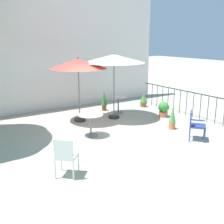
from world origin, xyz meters
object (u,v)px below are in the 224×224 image
Objects in this scene: cafe_table_0 at (118,101)px; potted_plant_2 at (172,118)px; patio_umbrella_0 at (78,64)px; potted_plant_0 at (164,109)px; potted_plant_4 at (143,99)px; patio_umbrella_1 at (114,59)px; cafe_table_1 at (91,121)px; patio_chair_0 at (65,155)px; patio_chair_1 at (195,123)px; potted_plant_1 at (104,100)px.

potted_plant_2 is at bearing -82.39° from cafe_table_0.
patio_umbrella_0 is 2.53m from cafe_table_0.
potted_plant_0 is (3.10, -1.33, -1.84)m from patio_umbrella_0.
patio_umbrella_0 is at bearing -172.68° from potted_plant_4.
patio_umbrella_1 is 3.51× the size of cafe_table_0.
patio_chair_0 is at bearing -130.57° from cafe_table_1.
patio_chair_1 is 4.66m from potted_plant_1.
potted_plant_2 reaches higher than potted_plant_4.
potted_plant_0 is at bearing 6.29° from cafe_table_1.
patio_umbrella_1 is 3.95× the size of potted_plant_4.
patio_chair_0 is (-2.29, -3.84, -1.62)m from patio_umbrella_0.
potted_plant_2 is (2.74, -0.92, -0.12)m from cafe_table_1.
potted_plant_1 is at bearing 50.28° from patio_chair_0.
patio_chair_1 reaches higher than potted_plant_0.
potted_plant_1 is (-1.48, 2.19, 0.15)m from potted_plant_0.
cafe_table_0 is 2.82m from potted_plant_2.
patio_umbrella_0 is 2.69× the size of patio_chair_1.
patio_umbrella_1 reaches higher than patio_umbrella_0.
cafe_table_1 is 4.54m from potted_plant_4.
patio_chair_1 is at bearing -108.53° from potted_plant_4.
patio_chair_0 is at bearing -136.15° from patio_umbrella_1.
patio_umbrella_0 is 3.05× the size of cafe_table_1.
potted_plant_2 reaches higher than cafe_table_0.
patio_chair_1 reaches higher than potted_plant_2.
patio_umbrella_1 reaches higher than patio_chair_0.
cafe_table_0 reaches higher than potted_plant_4.
potted_plant_4 is (3.98, 2.17, -0.17)m from cafe_table_1.
patio_umbrella_1 is at bearing 112.66° from potted_plant_2.
patio_umbrella_1 reaches higher than potted_plant_1.
cafe_table_0 is 0.80× the size of patio_chair_1.
patio_chair_0 is (-3.61, -3.47, -1.77)m from patio_umbrella_1.
cafe_table_1 is 1.23× the size of potted_plant_4.
cafe_table_0 is at bearing 38.44° from cafe_table_1.
patio_chair_1 is 1.16× the size of potted_plant_2.
patio_chair_0 is 4.39m from patio_chair_1.
potted_plant_1 is at bearing 27.92° from patio_umbrella_0.
cafe_table_0 is 0.76m from potted_plant_1.
cafe_table_1 is (-0.47, -1.72, -1.66)m from patio_umbrella_0.
potted_plant_0 is (1.77, -0.95, -1.99)m from patio_umbrella_1.
patio_umbrella_0 is at bearing 156.78° from potted_plant_0.
potted_plant_1 reaches higher than potted_plant_4.
cafe_table_1 is 3.32m from potted_plant_1.
potted_plant_0 is at bearing -23.22° from patio_umbrella_0.
cafe_table_1 is at bearing 49.43° from patio_chair_0.
patio_chair_1 is 1.46× the size of potted_plant_0.
patio_chair_0 reaches higher than patio_chair_1.
patio_umbrella_1 is 2.89× the size of potted_plant_1.
cafe_table_1 is at bearing -141.56° from cafe_table_0.
potted_plant_2 is at bearing -49.32° from patio_umbrella_0.
potted_plant_4 is at bearing 28.62° from cafe_table_1.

